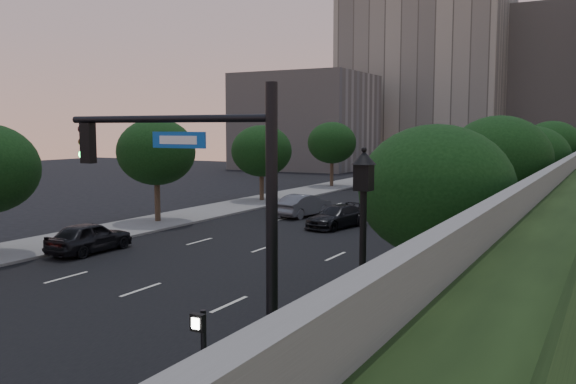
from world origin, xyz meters
The scene contains 26 objects.
ground centered at (0.00, 0.00, 0.00)m, with size 160.00×160.00×0.00m, color black.
road_surface centered at (0.00, 30.00, 0.01)m, with size 16.00×140.00×0.02m, color black.
sidewalk_right centered at (10.25, 30.00, 0.07)m, with size 4.50×140.00×0.15m, color slate.
sidewalk_left centered at (-10.25, 30.00, 0.07)m, with size 4.50×140.00×0.15m, color slate.
office_block_left centered at (-14.00, 92.00, 16.00)m, with size 26.00×20.00×32.00m, color gray.
office_block_mid centered at (6.00, 102.00, 13.00)m, with size 22.00×18.00×26.00m, color #A39D95.
office_block_filler centered at (-26.00, 70.00, 7.00)m, with size 18.00×16.00×14.00m, color #A39D95.
tree_right_a centered at (10.30, 8.00, 4.02)m, with size 5.20×5.20×6.24m.
tree_right_b centered at (10.30, 20.00, 4.52)m, with size 5.20×5.20×6.74m.
tree_right_c centered at (10.30, 33.00, 4.02)m, with size 5.20×5.20×6.24m.
tree_right_d centered at (10.30, 47.00, 4.52)m, with size 5.20×5.20×6.74m.
tree_right_e centered at (10.30, 62.00, 4.02)m, with size 5.20×5.20×6.24m.
tree_left_b centered at (-10.30, 18.00, 4.58)m, with size 5.00×5.00×6.71m.
tree_left_c centered at (-10.30, 31.00, 4.21)m, with size 5.00×5.00×6.34m.
tree_left_d centered at (-10.30, 45.00, 4.58)m, with size 5.00×5.00×6.71m.
traffic_signal_mast centered at (8.50, -1.70, 3.67)m, with size 5.68×0.56×7.00m.
street_lamp centered at (9.87, 2.54, 2.63)m, with size 0.64×0.64×5.62m.
pedestrian_signal centered at (8.49, -2.58, 1.57)m, with size 0.30×0.33×2.50m.
sedan_near_left centered at (-7.00, 9.12, 0.77)m, with size 1.83×4.54×1.55m, color black.
sedan_mid_left centered at (-3.37, 25.12, 0.77)m, with size 1.64×4.69×1.55m, color #54555A.
sedan_far_left centered at (-4.09, 45.15, 0.80)m, with size 2.65×5.75×1.60m, color black.
sedan_near_right centered at (0.58, 21.81, 0.69)m, with size 1.93×4.74×1.38m, color black.
sedan_far_right centered at (4.37, 42.29, 0.81)m, with size 1.92×4.77×1.63m, color slate.
pedestrian_a centered at (9.61, 6.75, 1.11)m, with size 0.70×0.46×1.92m, color black.
pedestrian_b centered at (11.14, 7.73, 1.00)m, with size 0.83×0.65×1.70m, color black.
pedestrian_c centered at (9.22, 13.96, 1.04)m, with size 1.05×0.44×1.78m, color black.
Camera 1 is at (15.60, -12.08, 6.11)m, focal length 38.00 mm.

